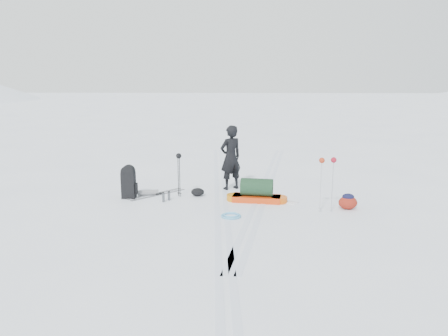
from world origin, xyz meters
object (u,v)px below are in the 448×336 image
Objects in this scene: skier at (231,158)px; ski_poles_black at (179,161)px; expedition_rucksack at (131,183)px; pulk_sled at (257,193)px.

skier is 1.56× the size of ski_poles_black.
skier reaches higher than expedition_rucksack.
pulk_sled is (0.78, -1.38, -0.75)m from skier.
skier is at bearing 22.65° from expedition_rucksack.
pulk_sled is 3.64m from expedition_rucksack.
skier is 3.13m from expedition_rucksack.
pulk_sled is 2.44m from ski_poles_black.
expedition_rucksack is 0.77× the size of ski_poles_black.
ski_poles_black is at bearing -2.16° from skier.
pulk_sled is 1.37× the size of ski_poles_black.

